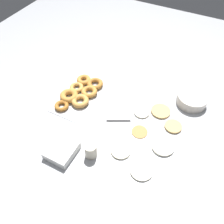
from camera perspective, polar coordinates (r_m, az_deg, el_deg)
ground_plane at (r=1.32m, az=4.20°, el=-4.66°), size 3.00×3.00×0.00m
pancake_0 at (r=1.28m, az=12.15°, el=-8.12°), size 0.12×0.12×0.01m
pancake_1 at (r=1.24m, az=2.12°, el=-9.27°), size 0.10×0.10×0.01m
pancake_2 at (r=1.31m, az=6.66°, el=-4.73°), size 0.09×0.09×0.01m
pancake_3 at (r=1.37m, az=14.50°, el=-3.39°), size 0.10×0.10×0.01m
pancake_4 at (r=1.40m, az=7.18°, el=-0.16°), size 0.09×0.09×0.01m
pancake_5 at (r=1.19m, az=7.10°, el=-13.80°), size 0.11×0.11×0.01m
pancake_6 at (r=1.43m, az=11.64°, el=0.19°), size 0.11×0.11×0.01m
donut_tray at (r=1.50m, az=-7.75°, el=4.60°), size 0.38×0.20×0.04m
batter_bowl at (r=1.51m, az=18.70°, el=2.94°), size 0.18×0.18×0.06m
container_stack at (r=1.25m, az=-12.02°, el=-9.03°), size 0.15×0.14×0.04m
paper_cup at (r=1.20m, az=-5.12°, el=-9.21°), size 0.06×0.06×0.08m
spatula at (r=1.36m, az=5.67°, el=-2.06°), size 0.15×0.24×0.01m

